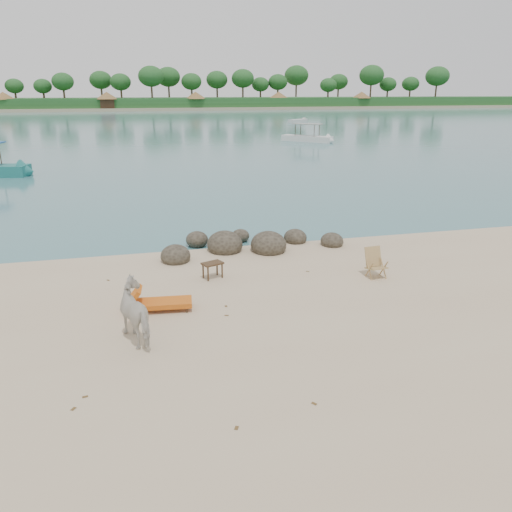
{
  "coord_description": "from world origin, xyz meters",
  "views": [
    {
      "loc": [
        -2.6,
        -9.98,
        5.12
      ],
      "look_at": [
        0.38,
        2.0,
        1.0
      ],
      "focal_mm": 35.0,
      "sensor_mm": 36.0,
      "label": 1
    }
  ],
  "objects": [
    {
      "name": "water",
      "position": [
        0.0,
        90.0,
        0.0
      ],
      "size": [
        400.0,
        400.0,
        0.0
      ],
      "primitive_type": "plane",
      "color": "#3D727B",
      "rests_on": "ground"
    },
    {
      "name": "far_shore",
      "position": [
        0.0,
        170.0,
        0.0
      ],
      "size": [
        420.0,
        90.0,
        1.4
      ],
      "primitive_type": "cube",
      "color": "tan",
      "rests_on": "ground"
    },
    {
      "name": "far_scenery",
      "position": [
        0.03,
        136.7,
        3.14
      ],
      "size": [
        420.0,
        18.0,
        9.5
      ],
      "color": "#1E4C1E",
      "rests_on": "ground"
    },
    {
      "name": "boulders",
      "position": [
        0.89,
        5.6,
        0.18
      ],
      "size": [
        6.25,
        2.76,
        0.89
      ],
      "rotation": [
        0.0,
        0.0,
        0.39
      ],
      "color": "#2F281F",
      "rests_on": "ground"
    },
    {
      "name": "cow",
      "position": [
        -2.67,
        -0.05,
        0.63
      ],
      "size": [
        1.19,
        1.64,
        1.26
      ],
      "primitive_type": "imported",
      "rotation": [
        0.0,
        0.0,
        3.53
      ],
      "color": "beige",
      "rests_on": "ground"
    },
    {
      "name": "side_table",
      "position": [
        -0.59,
        3.2,
        0.23
      ],
      "size": [
        0.67,
        0.55,
        0.46
      ],
      "primitive_type": null,
      "rotation": [
        0.0,
        0.0,
        0.38
      ],
      "color": "#2E2212",
      "rests_on": "ground"
    },
    {
      "name": "lounge_chair",
      "position": [
        -2.11,
        1.35,
        0.26
      ],
      "size": [
        1.8,
        0.79,
        0.52
      ],
      "primitive_type": null,
      "rotation": [
        0.0,
        0.0,
        -0.1
      ],
      "color": "#CB5017",
      "rests_on": "ground"
    },
    {
      "name": "deck_chair",
      "position": [
        3.94,
        2.12,
        0.42
      ],
      "size": [
        0.58,
        0.63,
        0.84
      ],
      "primitive_type": null,
      "rotation": [
        0.0,
        0.0,
        0.08
      ],
      "color": "tan",
      "rests_on": "ground"
    },
    {
      "name": "boat_mid",
      "position": [
        15.57,
        40.73,
        1.49
      ],
      "size": [
        5.21,
        5.41,
        2.99
      ],
      "primitive_type": null,
      "rotation": [
        0.0,
        0.0,
        -0.82
      ],
      "color": "silver",
      "rests_on": "water"
    },
    {
      "name": "boat_far",
      "position": [
        25.24,
        72.58,
        0.28
      ],
      "size": [
        4.59,
        3.78,
        0.57
      ],
      "primitive_type": null,
      "rotation": [
        0.0,
        0.0,
        0.64
      ],
      "color": "silver",
      "rests_on": "water"
    },
    {
      "name": "dead_leaves",
      "position": [
        -1.05,
        0.46,
        0.0
      ],
      "size": [
        8.37,
        7.34,
        0.0
      ],
      "color": "brown",
      "rests_on": "ground"
    }
  ]
}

